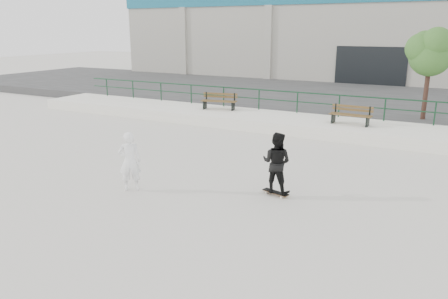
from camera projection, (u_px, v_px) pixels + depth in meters
The scene contains 11 objects.
ground at pixel (199, 202), 11.54m from camera, with size 120.00×120.00×0.00m, color beige.
ledge at pixel (308, 125), 19.56m from camera, with size 30.00×3.00×0.50m, color white.
parking_strip at pixel (350, 99), 26.79m from camera, with size 60.00×14.00×0.50m, color #343434.
railing at pixel (318, 99), 20.40m from camera, with size 28.00×0.06×1.03m.
commercial_building at pixel (390, 27), 37.54m from camera, with size 44.20×16.33×8.00m.
bench_left at pixel (219, 101), 21.91m from camera, with size 1.85×0.87×0.82m.
bench_right at pixel (351, 115), 18.46m from camera, with size 1.76×0.59×0.80m.
tree at pixel (432, 51), 18.84m from camera, with size 2.26×2.01×4.01m.
skateboard at pixel (275, 192), 12.02m from camera, with size 0.81×0.40×0.09m.
standing_skater at pixel (276, 163), 11.79m from camera, with size 0.82×0.64×1.68m, color black.
seated_skater at pixel (130, 161), 12.19m from camera, with size 0.62×0.41×1.70m, color white.
Camera 1 is at (5.62, -9.18, 4.43)m, focal length 35.00 mm.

